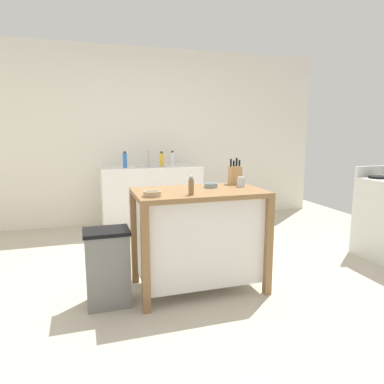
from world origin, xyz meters
name	(u,v)px	position (x,y,z in m)	size (l,w,h in m)	color
ground_plane	(180,287)	(0.00, 0.00, 0.00)	(6.98, 6.98, 0.00)	#BCB29E
wall_back	(135,137)	(0.00, 2.50, 1.30)	(5.98, 0.10, 2.60)	silver
kitchen_island	(199,234)	(0.16, -0.06, 0.50)	(1.11, 0.65, 0.89)	olive
knife_block	(235,175)	(0.60, 0.17, 0.98)	(0.11, 0.09, 0.25)	tan
bowl_ceramic_small	(211,185)	(0.31, 0.05, 0.92)	(0.12, 0.12, 0.04)	gray
bowl_ceramic_wide	(152,193)	(-0.28, -0.22, 0.92)	(0.14, 0.14, 0.04)	tan
drinking_cup	(241,182)	(0.59, 0.00, 0.94)	(0.07, 0.07, 0.09)	silver
pepper_grinder	(191,186)	(0.03, -0.25, 0.97)	(0.04, 0.04, 0.16)	olive
trash_bin	(108,267)	(-0.63, -0.13, 0.32)	(0.36, 0.28, 0.63)	slate
sink_counter	(151,196)	(0.16, 2.15, 0.44)	(1.43, 0.60, 0.88)	white
sink_faucet	(149,158)	(0.16, 2.29, 0.99)	(0.02, 0.02, 0.22)	#B7BCC1
bottle_spray_cleaner	(162,159)	(0.33, 2.17, 0.98)	(0.06, 0.06, 0.21)	yellow
bottle_hand_soap	(125,160)	(-0.21, 2.09, 0.99)	(0.06, 0.06, 0.23)	blue
bottle_dish_soap	(172,159)	(0.50, 2.19, 0.98)	(0.06, 0.06, 0.22)	white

